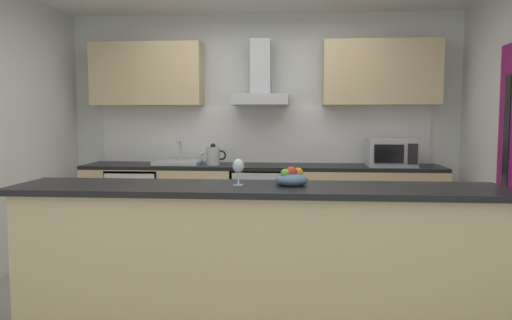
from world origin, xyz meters
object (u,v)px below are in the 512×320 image
Objects in this scene: sink at (178,162)px; range_hood at (261,84)px; wine_glass at (238,167)px; fruit_bowl at (291,179)px; refrigerator at (138,206)px; microwave at (391,153)px; kettle at (213,156)px; oven at (260,205)px.

range_hood is (0.91, 0.12, 0.86)m from sink.
fruit_bowl is (0.35, 0.04, -0.08)m from wine_glass.
wine_glass is (0.94, -2.16, 0.17)m from sink.
wine_glass is (1.40, -2.15, 0.67)m from refrigerator.
sink is 0.69× the size of range_hood.
range_hood is 2.38m from wine_glass.
microwave is 1.92m from kettle.
range_hood is at bearing 17.80° from kettle.
fruit_bowl is at bearing -116.57° from microwave.
wine_glass is at bearing -89.37° from oven.
oven reaches higher than refrigerator.
oven is 1.37m from refrigerator.
sink reaches higher than refrigerator.
sink is 2.81× the size of wine_glass.
range_hood is (0.00, 0.13, 1.33)m from oven.
microwave is 0.69× the size of range_hood.
sink is 0.42m from kettle.
kettle is at bearing -176.21° from oven.
sink is at bearing 173.72° from kettle.
wine_glass is at bearing -172.75° from fruit_bowl.
oven is 0.75m from kettle.
microwave is 2.33m from sink.
oven is 1.03m from sink.
range_hood reaches higher than kettle.
fruit_bowl is at bearing -58.64° from sink.
microwave reaches higher than refrigerator.
fruit_bowl reaches higher than refrigerator.
kettle is 1.31× the size of fruit_bowl.
sink reaches higher than fruit_bowl.
refrigerator is 1.70× the size of sink.
microwave reaches higher than fruit_bowl.
refrigerator is at bearing -179.89° from oven.
range_hood is (1.37, 0.13, 1.36)m from refrigerator.
fruit_bowl is (0.88, -2.07, 0.01)m from kettle.
kettle is (0.41, -0.04, 0.08)m from sink.
kettle is at bearing 113.09° from fruit_bowl.
sink is at bearing 1.72° from refrigerator.
fruit_bowl is at bearing -80.49° from range_hood.
fruit_bowl is at bearing -66.91° from kettle.
microwave is 1.60m from range_hood.
refrigerator is 2.94× the size of kettle.
kettle is at bearing -179.83° from microwave.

